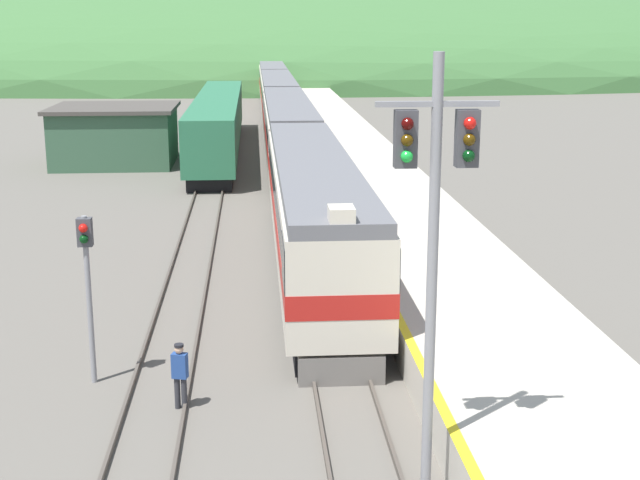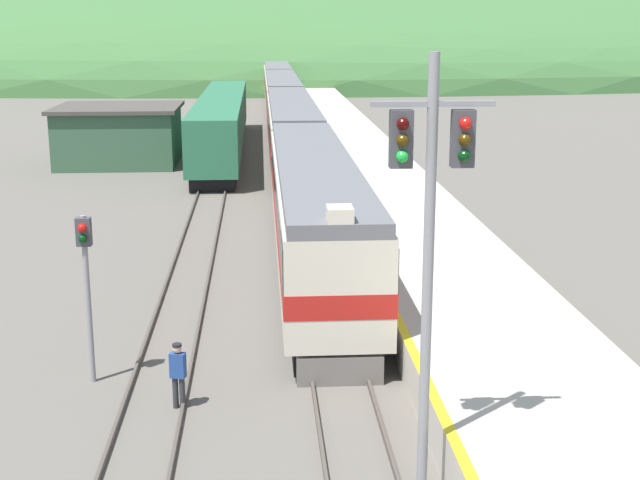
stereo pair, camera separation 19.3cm
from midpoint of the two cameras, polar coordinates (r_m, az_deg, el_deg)
name	(u,v)px [view 2 (the right image)]	position (r m, az deg, el deg)	size (l,w,h in m)	color
track_main	(282,121)	(81.33, -2.38, 7.60)	(1.52, 180.00, 0.16)	#4C443D
track_siding	(231,122)	(81.34, -5.65, 7.54)	(1.52, 180.00, 0.16)	#4C443D
platform	(351,146)	(61.71, 2.06, 6.03)	(5.25, 140.00, 1.15)	#BCB5A5
distant_hills	(271,72)	(159.93, -3.13, 10.68)	(238.81, 107.46, 30.79)	#3D6B38
station_shed	(119,135)	(58.77, -12.63, 6.59)	(7.81, 7.44, 3.72)	#385B42
express_train_lead_car	(315,210)	(32.47, -0.16, 1.93)	(2.88, 21.98, 4.58)	black
carriage_second	(292,132)	(55.53, -1.71, 6.94)	(2.87, 22.55, 4.22)	black
carriage_third	(282,99)	(78.82, -2.35, 9.01)	(2.87, 22.55, 4.22)	black
carriage_fourth	(277,81)	(102.18, -2.70, 10.14)	(2.87, 22.55, 4.22)	black
carriage_fifth	(274,70)	(125.56, -2.93, 10.84)	(2.87, 22.55, 4.22)	black
siding_train	(222,124)	(62.67, -6.19, 7.42)	(2.90, 31.03, 3.93)	black
signal_mast_main	(430,217)	(16.16, 7.38, 1.46)	(2.20, 0.42, 8.53)	gray
signal_post_siding	(86,265)	(22.91, -14.53, -1.57)	(0.36, 0.42, 4.37)	gray
track_worker	(178,372)	(21.62, -8.82, -8.35)	(0.41, 0.31, 1.63)	#2D2D33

